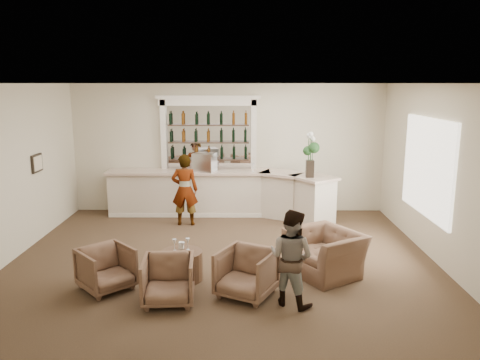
{
  "coord_description": "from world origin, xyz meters",
  "views": [
    {
      "loc": [
        0.39,
        -8.48,
        3.3
      ],
      "look_at": [
        0.32,
        0.9,
        1.36
      ],
      "focal_mm": 35.0,
      "sensor_mm": 36.0,
      "label": 1
    }
  ],
  "objects_px": {
    "espresso_machine": "(205,162)",
    "cocktail_table": "(182,265)",
    "guest": "(291,258)",
    "armchair_center": "(168,280)",
    "flower_vase": "(310,152)",
    "sommelier": "(185,190)",
    "armchair_far": "(325,253)",
    "bar_counter": "(222,193)",
    "armchair_right": "(246,273)",
    "armchair_left": "(106,269)"
  },
  "relations": [
    {
      "from": "armchair_center",
      "to": "espresso_machine",
      "type": "relative_size",
      "value": 1.52
    },
    {
      "from": "espresso_machine",
      "to": "flower_vase",
      "type": "relative_size",
      "value": 0.49
    },
    {
      "from": "cocktail_table",
      "to": "flower_vase",
      "type": "bearing_deg",
      "value": 51.37
    },
    {
      "from": "guest",
      "to": "armchair_center",
      "type": "bearing_deg",
      "value": 32.42
    },
    {
      "from": "cocktail_table",
      "to": "flower_vase",
      "type": "distance_m",
      "value": 4.43
    },
    {
      "from": "sommelier",
      "to": "espresso_machine",
      "type": "bearing_deg",
      "value": -117.51
    },
    {
      "from": "cocktail_table",
      "to": "armchair_left",
      "type": "height_order",
      "value": "armchair_left"
    },
    {
      "from": "cocktail_table",
      "to": "bar_counter",
      "type": "bearing_deg",
      "value": 82.83
    },
    {
      "from": "espresso_machine",
      "to": "cocktail_table",
      "type": "bearing_deg",
      "value": -73.59
    },
    {
      "from": "guest",
      "to": "espresso_machine",
      "type": "relative_size",
      "value": 2.85
    },
    {
      "from": "armchair_left",
      "to": "armchair_center",
      "type": "relative_size",
      "value": 0.99
    },
    {
      "from": "flower_vase",
      "to": "sommelier",
      "type": "bearing_deg",
      "value": -178.19
    },
    {
      "from": "bar_counter",
      "to": "flower_vase",
      "type": "bearing_deg",
      "value": -18.44
    },
    {
      "from": "guest",
      "to": "armchair_far",
      "type": "height_order",
      "value": "guest"
    },
    {
      "from": "cocktail_table",
      "to": "armchair_left",
      "type": "xyz_separation_m",
      "value": [
        -1.17,
        -0.4,
        0.11
      ]
    },
    {
      "from": "armchair_center",
      "to": "guest",
      "type": "bearing_deg",
      "value": -5.09
    },
    {
      "from": "espresso_machine",
      "to": "guest",
      "type": "bearing_deg",
      "value": -53.36
    },
    {
      "from": "bar_counter",
      "to": "armchair_left",
      "type": "distance_m",
      "value": 4.68
    },
    {
      "from": "guest",
      "to": "armchair_far",
      "type": "xyz_separation_m",
      "value": [
        0.71,
        1.14,
        -0.35
      ]
    },
    {
      "from": "cocktail_table",
      "to": "armchair_right",
      "type": "distance_m",
      "value": 1.27
    },
    {
      "from": "armchair_center",
      "to": "armchair_right",
      "type": "relative_size",
      "value": 0.95
    },
    {
      "from": "armchair_center",
      "to": "armchair_left",
      "type": "bearing_deg",
      "value": 153.06
    },
    {
      "from": "bar_counter",
      "to": "armchair_center",
      "type": "distance_m",
      "value": 4.86
    },
    {
      "from": "espresso_machine",
      "to": "flower_vase",
      "type": "distance_m",
      "value": 2.66
    },
    {
      "from": "armchair_center",
      "to": "armchair_far",
      "type": "distance_m",
      "value": 2.8
    },
    {
      "from": "armchair_left",
      "to": "flower_vase",
      "type": "bearing_deg",
      "value": 0.74
    },
    {
      "from": "armchair_far",
      "to": "flower_vase",
      "type": "relative_size",
      "value": 1.13
    },
    {
      "from": "armchair_left",
      "to": "armchair_far",
      "type": "relative_size",
      "value": 0.66
    },
    {
      "from": "cocktail_table",
      "to": "armchair_right",
      "type": "height_order",
      "value": "armchair_right"
    },
    {
      "from": "armchair_center",
      "to": "bar_counter",
      "type": "bearing_deg",
      "value": 78.92
    },
    {
      "from": "armchair_left",
      "to": "armchair_center",
      "type": "height_order",
      "value": "armchair_center"
    },
    {
      "from": "bar_counter",
      "to": "guest",
      "type": "relative_size",
      "value": 3.85
    },
    {
      "from": "armchair_left",
      "to": "armchair_center",
      "type": "xyz_separation_m",
      "value": [
        1.08,
        -0.46,
        0.0
      ]
    },
    {
      "from": "guest",
      "to": "armchair_center",
      "type": "relative_size",
      "value": 1.88
    },
    {
      "from": "armchair_far",
      "to": "armchair_center",
      "type": "bearing_deg",
      "value": -99.48
    },
    {
      "from": "cocktail_table",
      "to": "armchair_left",
      "type": "bearing_deg",
      "value": -160.99
    },
    {
      "from": "armchair_center",
      "to": "espresso_machine",
      "type": "height_order",
      "value": "espresso_machine"
    },
    {
      "from": "armchair_left",
      "to": "armchair_far",
      "type": "xyz_separation_m",
      "value": [
        3.66,
        0.65,
        0.03
      ]
    },
    {
      "from": "sommelier",
      "to": "armchair_right",
      "type": "height_order",
      "value": "sommelier"
    },
    {
      "from": "armchair_right",
      "to": "guest",
      "type": "bearing_deg",
      "value": 5.29
    },
    {
      "from": "bar_counter",
      "to": "armchair_far",
      "type": "xyz_separation_m",
      "value": [
        1.99,
        -3.72,
        -0.19
      ]
    },
    {
      "from": "espresso_machine",
      "to": "sommelier",
      "type": "bearing_deg",
      "value": -98.85
    },
    {
      "from": "bar_counter",
      "to": "sommelier",
      "type": "relative_size",
      "value": 3.37
    },
    {
      "from": "armchair_center",
      "to": "flower_vase",
      "type": "xyz_separation_m",
      "value": [
        2.7,
        4.12,
        1.38
      ]
    },
    {
      "from": "guest",
      "to": "armchair_center",
      "type": "height_order",
      "value": "guest"
    },
    {
      "from": "espresso_machine",
      "to": "flower_vase",
      "type": "bearing_deg",
      "value": 1.46
    },
    {
      "from": "cocktail_table",
      "to": "flower_vase",
      "type": "xyz_separation_m",
      "value": [
        2.61,
        3.26,
        1.49
      ]
    },
    {
      "from": "guest",
      "to": "armchair_center",
      "type": "xyz_separation_m",
      "value": [
        -1.86,
        0.03,
        -0.38
      ]
    },
    {
      "from": "bar_counter",
      "to": "flower_vase",
      "type": "distance_m",
      "value": 2.51
    },
    {
      "from": "armchair_right",
      "to": "sommelier",
      "type": "bearing_deg",
      "value": 137.81
    }
  ]
}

